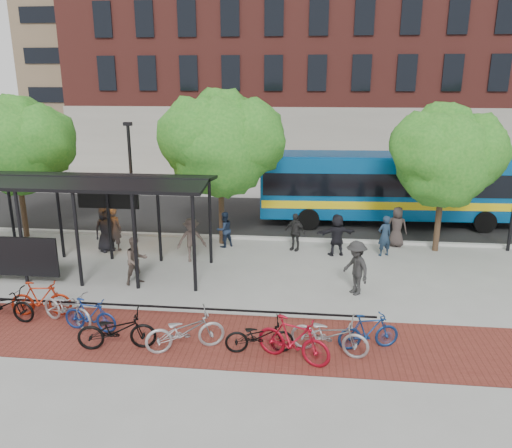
# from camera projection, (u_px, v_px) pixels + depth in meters

# --- Properties ---
(ground) EXTENTS (160.00, 160.00, 0.00)m
(ground) POSITION_uv_depth(u_px,v_px,m) (287.00, 274.00, 18.25)
(ground) COLOR #9E9E99
(ground) RESTS_ON ground
(asphalt_street) EXTENTS (160.00, 8.00, 0.01)m
(asphalt_street) POSITION_uv_depth(u_px,v_px,m) (295.00, 217.00, 25.89)
(asphalt_street) COLOR black
(asphalt_street) RESTS_ON ground
(curb) EXTENTS (160.00, 0.25, 0.12)m
(curb) POSITION_uv_depth(u_px,v_px,m) (292.00, 239.00, 22.06)
(curb) COLOR #B7B7B2
(curb) RESTS_ON ground
(brick_strip) EXTENTS (24.00, 3.00, 0.01)m
(brick_strip) POSITION_uv_depth(u_px,v_px,m) (206.00, 338.00, 13.69)
(brick_strip) COLOR maroon
(brick_strip) RESTS_ON ground
(bike_rack_rail) EXTENTS (12.00, 0.05, 0.95)m
(bike_rack_rail) POSITION_uv_depth(u_px,v_px,m) (169.00, 321.00, 14.68)
(bike_rack_rail) COLOR black
(bike_rack_rail) RESTS_ON ground
(building_brick) EXTENTS (55.00, 14.00, 20.00)m
(building_brick) POSITION_uv_depth(u_px,v_px,m) (432.00, 38.00, 39.27)
(building_brick) COLOR maroon
(building_brick) RESTS_ON ground
(building_tower) EXTENTS (22.00, 22.00, 30.00)m
(building_tower) POSITION_uv_depth(u_px,v_px,m) (160.00, 2.00, 53.96)
(building_tower) COLOR #7A664C
(building_tower) RESTS_ON ground
(bus_shelter) EXTENTS (10.60, 3.07, 3.60)m
(bus_shelter) POSITION_uv_depth(u_px,v_px,m) (61.00, 191.00, 17.81)
(bus_shelter) COLOR black
(bus_shelter) RESTS_ON ground
(tree_a) EXTENTS (4.90, 4.00, 6.18)m
(tree_a) POSITION_uv_depth(u_px,v_px,m) (17.00, 142.00, 21.52)
(tree_a) COLOR #382619
(tree_a) RESTS_ON ground
(tree_b) EXTENTS (5.15, 4.20, 6.47)m
(tree_b) POSITION_uv_depth(u_px,v_px,m) (223.00, 140.00, 20.52)
(tree_b) COLOR #382619
(tree_b) RESTS_ON ground
(tree_c) EXTENTS (4.66, 3.80, 5.92)m
(tree_c) POSITION_uv_depth(u_px,v_px,m) (447.00, 153.00, 19.69)
(tree_c) COLOR #382619
(tree_c) RESTS_ON ground
(lamp_post_left) EXTENTS (0.35, 0.20, 5.12)m
(lamp_post_left) POSITION_uv_depth(u_px,v_px,m) (131.00, 178.00, 21.66)
(lamp_post_left) COLOR black
(lamp_post_left) RESTS_ON ground
(bus) EXTENTS (12.83, 3.52, 3.43)m
(bus) POSITION_uv_depth(u_px,v_px,m) (392.00, 184.00, 24.21)
(bus) COLOR #074883
(bus) RESTS_ON ground
(bike_0) EXTENTS (2.01, 0.82, 1.04)m
(bike_0) POSITION_uv_depth(u_px,v_px,m) (3.00, 304.00, 14.58)
(bike_0) COLOR black
(bike_0) RESTS_ON ground
(bike_1) EXTENTS (1.87, 0.74, 1.09)m
(bike_1) POSITION_uv_depth(u_px,v_px,m) (41.00, 299.00, 14.89)
(bike_1) COLOR #9F250E
(bike_1) RESTS_ON ground
(bike_2) EXTENTS (2.07, 1.43, 1.03)m
(bike_2) POSITION_uv_depth(u_px,v_px,m) (67.00, 308.00, 14.36)
(bike_2) COLOR #979799
(bike_2) RESTS_ON ground
(bike_3) EXTENTS (1.67, 0.69, 0.97)m
(bike_3) POSITION_uv_depth(u_px,v_px,m) (90.00, 315.00, 13.97)
(bike_3) COLOR navy
(bike_3) RESTS_ON ground
(bike_4) EXTENTS (2.14, 1.08, 1.07)m
(bike_4) POSITION_uv_depth(u_px,v_px,m) (117.00, 330.00, 13.04)
(bike_4) COLOR black
(bike_4) RESTS_ON ground
(bike_6) EXTENTS (2.20, 1.47, 1.10)m
(bike_6) POSITION_uv_depth(u_px,v_px,m) (185.00, 331.00, 12.98)
(bike_6) COLOR #9C9B9E
(bike_6) RESTS_ON ground
(bike_8) EXTENTS (1.86, 0.88, 0.94)m
(bike_8) POSITION_uv_depth(u_px,v_px,m) (259.00, 336.00, 12.88)
(bike_8) COLOR black
(bike_8) RESTS_ON ground
(bike_9) EXTENTS (2.05, 1.29, 1.19)m
(bike_9) POSITION_uv_depth(u_px,v_px,m) (293.00, 340.00, 12.44)
(bike_9) COLOR maroon
(bike_9) RESTS_ON ground
(bike_10) EXTENTS (2.16, 1.19, 1.08)m
(bike_10) POSITION_uv_depth(u_px,v_px,m) (329.00, 335.00, 12.81)
(bike_10) COLOR gray
(bike_10) RESTS_ON ground
(bike_11) EXTENTS (1.72, 0.86, 0.99)m
(bike_11) POSITION_uv_depth(u_px,v_px,m) (369.00, 331.00, 13.05)
(bike_11) COLOR navy
(bike_11) RESTS_ON ground
(pedestrian_0) EXTENTS (1.07, 1.09, 1.90)m
(pedestrian_0) POSITION_uv_depth(u_px,v_px,m) (106.00, 229.00, 20.48)
(pedestrian_0) COLOR black
(pedestrian_0) RESTS_ON ground
(pedestrian_1) EXTENTS (0.76, 0.61, 1.81)m
(pedestrian_1) POSITION_uv_depth(u_px,v_px,m) (115.00, 229.00, 20.61)
(pedestrian_1) COLOR #453B37
(pedestrian_1) RESTS_ON ground
(pedestrian_2) EXTENTS (0.94, 0.92, 1.52)m
(pedestrian_2) POSITION_uv_depth(u_px,v_px,m) (224.00, 229.00, 21.04)
(pedestrian_2) COLOR #1A273E
(pedestrian_2) RESTS_ON ground
(pedestrian_3) EXTENTS (1.28, 0.97, 1.75)m
(pedestrian_3) POSITION_uv_depth(u_px,v_px,m) (192.00, 240.00, 19.31)
(pedestrian_3) COLOR #4F413B
(pedestrian_3) RESTS_ON ground
(pedestrian_4) EXTENTS (1.00, 0.78, 1.58)m
(pedestrian_4) POSITION_uv_depth(u_px,v_px,m) (295.00, 232.00, 20.62)
(pedestrian_4) COLOR #242424
(pedestrian_4) RESTS_ON ground
(pedestrian_5) EXTENTS (1.67, 0.90, 1.71)m
(pedestrian_5) POSITION_uv_depth(u_px,v_px,m) (337.00, 235.00, 20.00)
(pedestrian_5) COLOR black
(pedestrian_5) RESTS_ON ground
(pedestrian_6) EXTENTS (0.96, 0.76, 1.72)m
(pedestrian_6) POSITION_uv_depth(u_px,v_px,m) (397.00, 227.00, 21.07)
(pedestrian_6) COLOR #39302D
(pedestrian_6) RESTS_ON ground
(pedestrian_7) EXTENTS (0.72, 0.63, 1.67)m
(pedestrian_7) POSITION_uv_depth(u_px,v_px,m) (385.00, 236.00, 19.94)
(pedestrian_7) COLOR #1B2C40
(pedestrian_7) RESTS_ON ground
(pedestrian_8) EXTENTS (1.03, 1.02, 1.69)m
(pedestrian_8) POSITION_uv_depth(u_px,v_px,m) (136.00, 261.00, 17.18)
(pedestrian_8) COLOR #4F433B
(pedestrian_8) RESTS_ON ground
(pedestrian_9) EXTENTS (1.19, 1.36, 1.83)m
(pedestrian_9) POSITION_uv_depth(u_px,v_px,m) (356.00, 268.00, 16.33)
(pedestrian_9) COLOR #272727
(pedestrian_9) RESTS_ON ground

